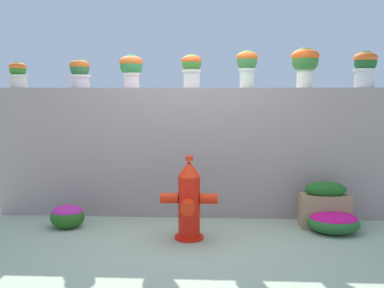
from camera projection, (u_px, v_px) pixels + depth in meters
The scene contains 13 objects.
ground_plane at pixel (187, 241), 4.67m from camera, with size 24.00×24.00×0.00m, color #96A287.
stone_wall at pixel (192, 152), 5.65m from camera, with size 4.85×0.38×1.59m, color gray.
potted_plant_0 at pixel (18, 73), 5.61m from camera, with size 0.24×0.24×0.33m.
potted_plant_1 at pixel (80, 72), 5.64m from camera, with size 0.28×0.28×0.36m.
potted_plant_2 at pixel (131, 67), 5.57m from camera, with size 0.29×0.29×0.41m.
potted_plant_3 at pixel (192, 67), 5.52m from camera, with size 0.25×0.25×0.41m.
potted_plant_4 at pixel (247, 64), 5.52m from camera, with size 0.27×0.27×0.46m.
potted_plant_5 at pixel (305, 62), 5.43m from camera, with size 0.33×0.33×0.48m.
potted_plant_6 at pixel (365, 66), 5.38m from camera, with size 0.28×0.28×0.44m.
fire_hydrant at pixel (189, 201), 4.70m from camera, with size 0.60×0.47×0.88m.
flower_bush_left at pixel (333, 221), 4.97m from camera, with size 0.57×0.51×0.23m.
flower_bush_right at pixel (67, 215), 5.13m from camera, with size 0.39×0.35×0.28m.
planter_box at pixel (325, 206), 5.13m from camera, with size 0.56×0.26×0.53m.
Camera 1 is at (0.29, -4.52, 1.54)m, focal length 42.11 mm.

